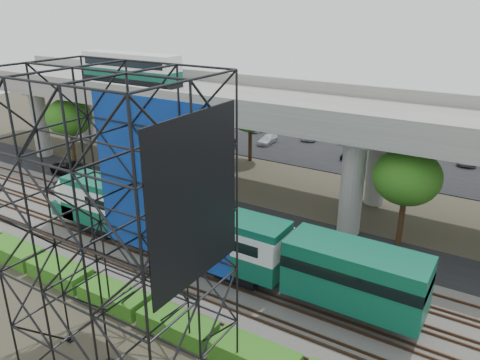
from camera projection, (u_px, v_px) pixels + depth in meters
The scene contains 13 objects.
ground at pixel (150, 268), 32.84m from camera, with size 140.00×140.00×0.00m, color #474233.
ballast_bed at pixel (168, 254), 34.39m from camera, with size 90.00×12.00×0.20m, color slate.
service_road at pixel (231, 213), 41.16m from camera, with size 90.00×5.00×0.08m, color black.
parking_lot at pixel (330, 147), 59.81m from camera, with size 90.00×18.00×0.08m, color black.
harbor_water at pixel (380, 114), 77.28m from camera, with size 140.00×40.00×0.03m, color #405C69.
rail_tracks at pixel (168, 252), 34.33m from camera, with size 90.00×9.52×0.16m.
commuter_train at pixel (189, 227), 32.39m from camera, with size 29.30×3.06×4.30m.
overpass at pixel (252, 109), 43.17m from camera, with size 80.00×12.00×12.40m.
scaffold_tower at pixel (117, 241), 20.91m from camera, with size 9.36×6.36×15.00m.
hedge_strip at pixel (114, 296), 28.73m from camera, with size 34.60×1.80×1.20m.
trees at pixel (222, 131), 45.96m from camera, with size 40.94×16.94×7.69m.
suv at pixel (73, 169), 49.64m from camera, with size 2.44×5.30×1.47m, color black.
parked_cars at pixel (338, 144), 58.86m from camera, with size 35.79×9.22×1.30m.
Camera 1 is at (20.37, -20.84, 17.54)m, focal length 35.00 mm.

